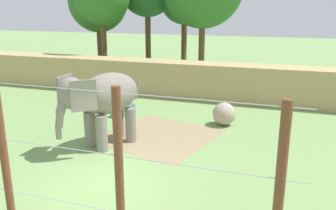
{
  "coord_description": "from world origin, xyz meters",
  "views": [
    {
      "loc": [
        5.05,
        -8.78,
        5.25
      ],
      "look_at": [
        0.57,
        4.39,
        1.4
      ],
      "focal_mm": 37.7,
      "sensor_mm": 36.0,
      "label": 1
    }
  ],
  "objects": [
    {
      "name": "tree_right_of_centre",
      "position": [
        -9.5,
        16.81,
        5.73
      ],
      "size": [
        4.61,
        4.61,
        8.18
      ],
      "color": "brown",
      "rests_on": "ground"
    },
    {
      "name": "ground_plane",
      "position": [
        0.0,
        0.0,
        0.0
      ],
      "size": [
        120.0,
        120.0,
        0.0
      ],
      "primitive_type": "plane",
      "color": "#759956"
    },
    {
      "name": "enrichment_ball",
      "position": [
        2.5,
        6.75,
        0.53
      ],
      "size": [
        1.06,
        1.06,
        1.06
      ],
      "primitive_type": "sphere",
      "color": "tan",
      "rests_on": "ground"
    },
    {
      "name": "elephant",
      "position": [
        -1.48,
        2.73,
        1.93
      ],
      "size": [
        2.57,
        3.63,
        2.91
      ],
      "color": "gray",
      "rests_on": "ground"
    },
    {
      "name": "embankment_wall",
      "position": [
        0.0,
        11.42,
        1.05
      ],
      "size": [
        36.0,
        1.8,
        2.1
      ],
      "primitive_type": "cube",
      "color": "tan",
      "rests_on": "ground"
    },
    {
      "name": "dirt_patch",
      "position": [
        0.18,
        4.41,
        0.0
      ],
      "size": [
        5.26,
        5.37,
        0.01
      ],
      "primitive_type": "cube",
      "rotation": [
        0.0,
        0.0,
        -0.26
      ],
      "color": "#937F5B",
      "rests_on": "ground"
    },
    {
      "name": "cable_fence",
      "position": [
        0.04,
        -2.32,
        1.84
      ],
      "size": [
        11.24,
        0.2,
        3.67
      ],
      "color": "brown",
      "rests_on": "ground"
    },
    {
      "name": "feed_trough",
      "position": [
        -2.64,
        6.74,
        0.22
      ],
      "size": [
        0.75,
        1.47,
        0.44
      ],
      "color": "slate",
      "rests_on": "ground"
    }
  ]
}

